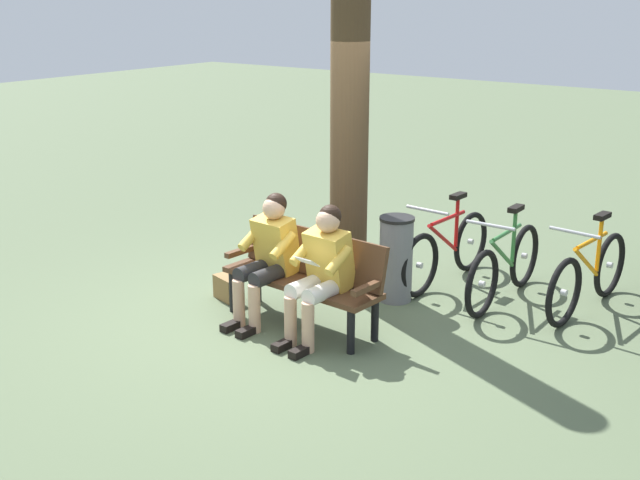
{
  "coord_description": "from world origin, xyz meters",
  "views": [
    {
      "loc": [
        -4.41,
        5.45,
        2.96
      ],
      "look_at": [
        -0.27,
        -0.21,
        0.75
      ],
      "focal_mm": 44.66,
      "sensor_mm": 36.0,
      "label": 1
    }
  ],
  "objects": [
    {
      "name": "ground_plane",
      "position": [
        0.0,
        0.0,
        0.0
      ],
      "size": [
        40.0,
        40.0,
        0.0
      ],
      "primitive_type": "plane",
      "color": "#566647"
    },
    {
      "name": "bench",
      "position": [
        -0.27,
        0.01,
        0.51
      ],
      "size": [
        1.63,
        0.59,
        0.87
      ],
      "rotation": [
        0.0,
        0.0,
        -0.07
      ],
      "color": "#51331E",
      "rests_on": "ground"
    },
    {
      "name": "person_reading",
      "position": [
        -0.58,
        0.2,
        0.66
      ],
      "size": [
        0.51,
        0.79,
        1.2
      ],
      "rotation": [
        0.0,
        0.0,
        -0.07
      ],
      "color": "gold",
      "rests_on": "ground"
    },
    {
      "name": "person_companion",
      "position": [
        0.06,
        0.15,
        0.66
      ],
      "size": [
        0.51,
        0.79,
        1.2
      ],
      "rotation": [
        0.0,
        0.0,
        -0.07
      ],
      "color": "gold",
      "rests_on": "ground"
    },
    {
      "name": "handbag",
      "position": [
        0.72,
        0.02,
        0.12
      ],
      "size": [
        0.33,
        0.21,
        0.24
      ],
      "primitive_type": "cube",
      "rotation": [
        0.0,
        0.0,
        -0.27
      ],
      "color": "olive",
      "rests_on": "ground"
    },
    {
      "name": "tree_trunk",
      "position": [
        -0.06,
        -0.98,
        1.83
      ],
      "size": [
        0.38,
        0.38,
        3.65
      ],
      "primitive_type": "cylinder",
      "color": "#4C3823",
      "rests_on": "ground"
    },
    {
      "name": "litter_bin",
      "position": [
        -0.64,
        -0.97,
        0.43
      ],
      "size": [
        0.35,
        0.35,
        0.86
      ],
      "color": "slate",
      "rests_on": "ground"
    },
    {
      "name": "bicycle_silver",
      "position": [
        -2.27,
        -1.82,
        0.36
      ],
      "size": [
        0.48,
        1.68,
        0.94
      ],
      "rotation": [
        0.0,
        0.0,
        1.47
      ],
      "color": "black",
      "rests_on": "ground"
    },
    {
      "name": "bicycle_blue",
      "position": [
        -1.51,
        -1.58,
        0.36
      ],
      "size": [
        0.48,
        1.68,
        0.94
      ],
      "rotation": [
        0.0,
        0.0,
        1.57
      ],
      "color": "black",
      "rests_on": "ground"
    },
    {
      "name": "bicycle_orange",
      "position": [
        -0.81,
        -1.7,
        0.36
      ],
      "size": [
        0.48,
        1.68,
        0.94
      ],
      "rotation": [
        0.0,
        0.0,
        1.51
      ],
      "color": "black",
      "rests_on": "ground"
    }
  ]
}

